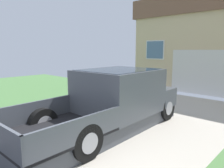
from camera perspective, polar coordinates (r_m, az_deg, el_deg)
The scene contains 3 objects.
pickup_truck at distance 6.31m, azimuth 0.41°, elevation -4.64°, with size 2.25×5.50×1.72m.
person_with_hat at distance 7.75m, azimuth -2.17°, elevation -0.82°, with size 0.50×0.50×1.64m.
handbag at distance 7.83m, azimuth -3.41°, elevation -6.95°, with size 0.33×0.16×0.40m.
Camera 1 is at (3.91, -1.20, 2.29)m, focal length 34.15 mm.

